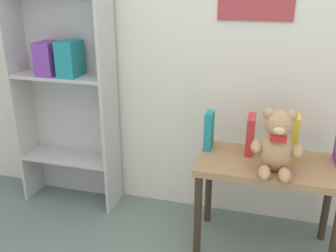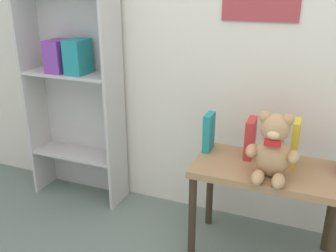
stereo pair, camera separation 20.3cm
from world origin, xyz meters
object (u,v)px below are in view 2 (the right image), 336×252
Objects in this scene: teddy_bear at (273,149)px; display_table at (266,181)px; book_standing_teal at (209,132)px; book_standing_yellow at (295,143)px; book_standing_red at (250,138)px; bookshelf_side at (73,59)px.

display_table is at bearing 103.40° from teddy_bear.
book_standing_yellow is at bearing -0.34° from book_standing_teal.
book_standing_red is (-0.11, 0.09, 0.18)m from display_table.
teddy_bear reaches higher than book_standing_red.
book_standing_red reaches higher than display_table.
teddy_bear is (0.02, -0.10, 0.22)m from display_table.
display_table is 0.24m from book_standing_yellow.
teddy_bear reaches higher than book_standing_teal.
book_standing_yellow is at bearing 63.41° from teddy_bear.
bookshelf_side is 8.31× the size of book_standing_red.
bookshelf_side is 1.34m from teddy_bear.
book_standing_teal is 0.22m from book_standing_red.
book_standing_yellow is (0.09, 0.17, -0.03)m from teddy_bear.
display_table is 3.53× the size of book_standing_red.
bookshelf_side is at bearing 173.05° from book_standing_teal.
book_standing_red is at bearing -5.94° from bookshelf_side.
teddy_bear is 0.20m from book_standing_yellow.
bookshelf_side reaches higher than book_standing_teal.
bookshelf_side is 1.36m from display_table.
book_standing_yellow reaches higher than display_table.
book_standing_yellow is (0.22, -0.01, 0.01)m from book_standing_red.
book_standing_red is (0.22, 0.01, -0.00)m from book_standing_teal.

